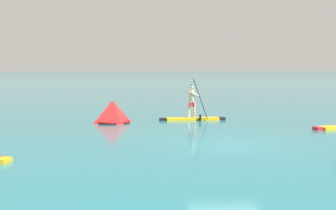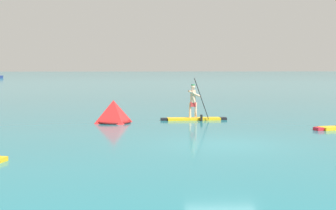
% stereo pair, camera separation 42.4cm
% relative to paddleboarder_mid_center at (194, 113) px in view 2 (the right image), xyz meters
% --- Properties ---
extents(ground, '(440.00, 440.00, 0.00)m').
position_rel_paddleboarder_mid_center_xyz_m(ground, '(0.24, -7.67, -0.37)').
color(ground, '#1E727F').
extents(paddleboarder_mid_center, '(3.25, 0.85, 2.08)m').
position_rel_paddleboarder_mid_center_xyz_m(paddleboarder_mid_center, '(0.00, 0.00, 0.00)').
color(paddleboarder_mid_center, yellow).
rests_on(paddleboarder_mid_center, ground).
extents(race_marker_buoy, '(1.86, 1.86, 1.05)m').
position_rel_paddleboarder_mid_center_xyz_m(race_marker_buoy, '(-3.86, -0.95, 0.09)').
color(race_marker_buoy, red).
rests_on(race_marker_buoy, ground).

